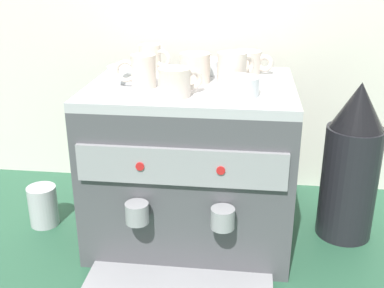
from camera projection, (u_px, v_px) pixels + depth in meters
ground_plane at (192, 229)px, 1.40m from camera, size 4.00×4.00×0.00m
tiled_backsplash_wall at (205, 26)px, 1.52m from camera, size 2.80×0.03×1.08m
espresso_machine at (192, 162)px, 1.32m from camera, size 0.53×0.54×0.44m
ceramic_cup_0 at (142, 71)px, 1.18m from camera, size 0.11×0.06×0.08m
ceramic_cup_1 at (151, 57)px, 1.37m from camera, size 0.10×0.07×0.07m
ceramic_cup_2 at (176, 82)px, 1.11m from camera, size 0.10×0.09×0.07m
ceramic_cup_3 at (195, 67)px, 1.24m from camera, size 0.08×0.12×0.08m
ceramic_cup_4 at (248, 62)px, 1.33m from camera, size 0.12×0.08×0.06m
ceramic_cup_5 at (233, 69)px, 1.21m from camera, size 0.10×0.10×0.08m
ceramic_bowl_0 at (240, 86)px, 1.12m from camera, size 0.09×0.09×0.04m
ceramic_bowl_1 at (125, 73)px, 1.26m from camera, size 0.09×0.09×0.04m
ceramic_bowl_2 at (205, 67)px, 1.34m from camera, size 0.10×0.10×0.04m
coffee_grinder at (351, 165)px, 1.30m from camera, size 0.15×0.15×0.45m
milk_pitcher at (43, 206)px, 1.41m from camera, size 0.09×0.09×0.12m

